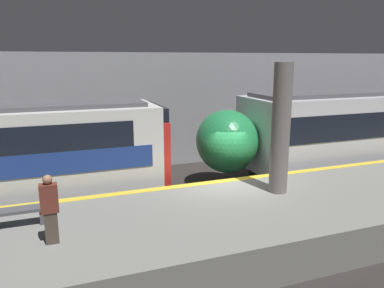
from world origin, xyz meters
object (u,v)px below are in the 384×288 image
Objects in this scene: train_modern at (376,129)px; person_waiting at (50,208)px; support_pillar_near at (281,129)px; platform_bench at (18,213)px.

person_waiting is (-14.22, -4.77, 0.02)m from train_modern.
support_pillar_near is 8.57m from train_modern.
train_modern is 15.41m from platform_bench.
support_pillar_near is at bearing 9.48° from person_waiting.
person_waiting is 1.51m from platform_bench.
train_modern is at bearing 25.63° from support_pillar_near.
support_pillar_near is 0.23× the size of train_modern.
support_pillar_near reaches higher than person_waiting.
train_modern reaches higher than person_waiting.
train_modern is 10.74× the size of person_waiting.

